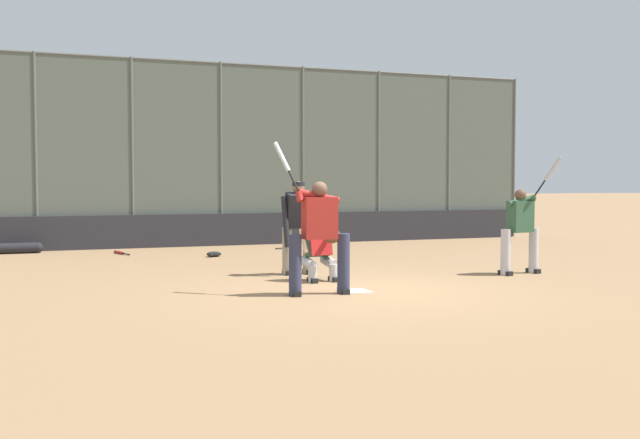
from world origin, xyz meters
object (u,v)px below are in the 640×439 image
umpire_home (298,225)px  batter_on_deck (521,228)px  equipment_bag_dugout_side (14,248)px  catcher_behind_plate (320,247)px  fielding_glove_on_dirt (214,254)px  batter_at_plate (319,233)px  spare_bat_near_backstop (120,253)px  spare_bat_by_padding (293,247)px

umpire_home → batter_on_deck: size_ratio=0.79×
umpire_home → equipment_bag_dugout_side: (4.90, -6.03, -0.77)m
catcher_behind_plate → batter_on_deck: 3.75m
fielding_glove_on_dirt → equipment_bag_dugout_side: size_ratio=0.26×
batter_at_plate → catcher_behind_plate: 1.56m
umpire_home → equipment_bag_dugout_side: size_ratio=1.32×
catcher_behind_plate → batter_on_deck: size_ratio=0.53×
catcher_behind_plate → spare_bat_near_backstop: bearing=-68.4°
umpire_home → batter_on_deck: (-3.77, 1.33, -0.06)m
equipment_bag_dugout_side → batter_at_plate: bearing=117.7°
batter_at_plate → equipment_bag_dugout_side: bearing=-59.5°
batter_at_plate → fielding_glove_on_dirt: bearing=-84.9°
umpire_home → batter_on_deck: batter_on_deck is taller
batter_at_plate → fielding_glove_on_dirt: (0.24, -6.05, -0.85)m
umpire_home → equipment_bag_dugout_side: bearing=-52.2°
catcher_behind_plate → spare_bat_by_padding: catcher_behind_plate is taller
spare_bat_near_backstop → batter_at_plate: bearing=179.5°
batter_on_deck → catcher_behind_plate: bearing=164.7°
catcher_behind_plate → umpire_home: bearing=-89.2°
spare_bat_by_padding → equipment_bag_dugout_side: bearing=145.2°
umpire_home → fielding_glove_on_dirt: umpire_home is taller
batter_on_deck → spare_bat_near_backstop: bearing=125.8°
fielding_glove_on_dirt → equipment_bag_dugout_side: (4.17, -2.35, 0.07)m
spare_bat_by_padding → fielding_glove_on_dirt: 2.68m
batter_at_plate → umpire_home: size_ratio=1.35×
equipment_bag_dugout_side → spare_bat_by_padding: bearing=171.4°
batter_on_deck → batter_at_plate: bearing=-175.6°
batter_on_deck → fielding_glove_on_dirt: size_ratio=6.42×
catcher_behind_plate → batter_on_deck: (-3.72, 0.39, 0.26)m
spare_bat_near_backstop → spare_bat_by_padding: same height
umpire_home → fielding_glove_on_dirt: size_ratio=5.07×
spare_bat_by_padding → umpire_home: bearing=-133.6°
fielding_glove_on_dirt → equipment_bag_dugout_side: equipment_bag_dugout_side is taller
umpire_home → spare_bat_near_backstop: 5.74m
catcher_behind_plate → fielding_glove_on_dirt: (0.79, -4.63, -0.52)m
fielding_glove_on_dirt → equipment_bag_dugout_side: bearing=-29.4°
batter_at_plate → spare_bat_by_padding: (-2.07, -7.42, -0.88)m
catcher_behind_plate → fielding_glove_on_dirt: 4.72m
spare_bat_near_backstop → fielding_glove_on_dirt: 2.32m
spare_bat_near_backstop → equipment_bag_dugout_side: size_ratio=0.65×
batter_on_deck → spare_bat_by_padding: batter_on_deck is taller
spare_bat_near_backstop → catcher_behind_plate: bearing=-172.4°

